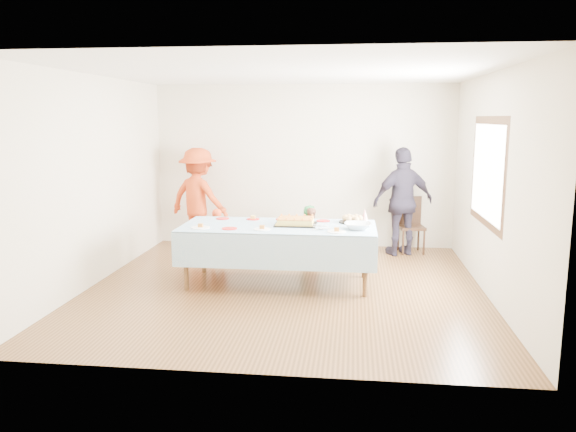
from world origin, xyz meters
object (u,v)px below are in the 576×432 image
object	(u,v)px
party_table	(278,230)
adult_left	(199,198)
birthday_cake	(296,222)
dining_chair	(410,221)

from	to	relation	value
party_table	adult_left	xyz separation A→B (m)	(-1.60, 1.93, 0.11)
birthday_cake	dining_chair	bearing A→B (deg)	49.80
dining_chair	adult_left	xyz separation A→B (m)	(-3.48, -0.10, 0.33)
party_table	birthday_cake	size ratio (longest dim) A/B	4.69
party_table	birthday_cake	xyz separation A→B (m)	(0.22, 0.06, 0.10)
birthday_cake	adult_left	size ratio (longest dim) A/B	0.32
adult_left	dining_chair	bearing A→B (deg)	-157.62
adult_left	party_table	bearing A→B (deg)	150.46
party_table	dining_chair	distance (m)	2.78
birthday_cake	dining_chair	distance (m)	2.60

